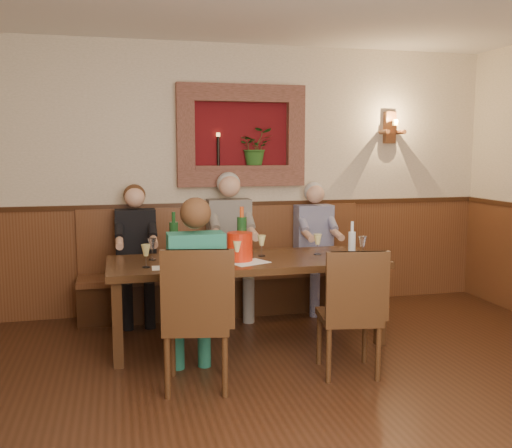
{
  "coord_description": "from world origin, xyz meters",
  "views": [
    {
      "loc": [
        -1.1,
        -2.97,
        1.71
      ],
      "look_at": [
        0.1,
        1.9,
        1.05
      ],
      "focal_mm": 40.0,
      "sensor_mm": 36.0,
      "label": 1
    }
  ],
  "objects_px": {
    "dining_table": "(246,267)",
    "wine_bottle_green_a": "(242,236)",
    "chair_near_left": "(197,347)",
    "wine_bottle_green_b": "(174,239)",
    "bench": "(227,282)",
    "person_bench_mid": "(231,257)",
    "person_chair_front": "(195,307)",
    "spittoon_bucket": "(240,247)",
    "water_bottle": "(352,246)",
    "person_bench_left": "(137,266)",
    "chair_near_right": "(348,337)",
    "person_bench_right": "(316,258)"
  },
  "relations": [
    {
      "from": "dining_table",
      "to": "person_bench_left",
      "type": "distance_m",
      "value": 1.25
    },
    {
      "from": "person_bench_right",
      "to": "person_chair_front",
      "type": "distance_m",
      "value": 2.22
    },
    {
      "from": "wine_bottle_green_a",
      "to": "person_bench_right",
      "type": "bearing_deg",
      "value": 38.75
    },
    {
      "from": "person_bench_left",
      "to": "person_bench_right",
      "type": "relative_size",
      "value": 1.0
    },
    {
      "from": "person_bench_left",
      "to": "spittoon_bucket",
      "type": "height_order",
      "value": "person_bench_left"
    },
    {
      "from": "chair_near_left",
      "to": "person_bench_mid",
      "type": "distance_m",
      "value": 1.86
    },
    {
      "from": "dining_table",
      "to": "bench",
      "type": "bearing_deg",
      "value": 90.0
    },
    {
      "from": "bench",
      "to": "person_bench_mid",
      "type": "height_order",
      "value": "person_bench_mid"
    },
    {
      "from": "person_bench_left",
      "to": "person_bench_right",
      "type": "distance_m",
      "value": 1.88
    },
    {
      "from": "wine_bottle_green_a",
      "to": "wine_bottle_green_b",
      "type": "bearing_deg",
      "value": 167.83
    },
    {
      "from": "person_bench_right",
      "to": "wine_bottle_green_a",
      "type": "height_order",
      "value": "person_bench_right"
    },
    {
      "from": "bench",
      "to": "person_bench_mid",
      "type": "bearing_deg",
      "value": -76.03
    },
    {
      "from": "person_bench_right",
      "to": "person_chair_front",
      "type": "xyz_separation_m",
      "value": [
        -1.52,
        -1.62,
        0.0
      ]
    },
    {
      "from": "person_bench_mid",
      "to": "wine_bottle_green_a",
      "type": "bearing_deg",
      "value": -94.05
    },
    {
      "from": "person_chair_front",
      "to": "spittoon_bucket",
      "type": "height_order",
      "value": "person_chair_front"
    },
    {
      "from": "person_bench_mid",
      "to": "wine_bottle_green_b",
      "type": "bearing_deg",
      "value": -134.25
    },
    {
      "from": "bench",
      "to": "person_bench_mid",
      "type": "distance_m",
      "value": 0.31
    },
    {
      "from": "chair_near_left",
      "to": "chair_near_right",
      "type": "xyz_separation_m",
      "value": [
        1.16,
        -0.01,
        -0.02
      ]
    },
    {
      "from": "person_bench_left",
      "to": "spittoon_bucket",
      "type": "bearing_deg",
      "value": -47.24
    },
    {
      "from": "person_bench_left",
      "to": "person_chair_front",
      "type": "distance_m",
      "value": 1.66
    },
    {
      "from": "dining_table",
      "to": "wine_bottle_green_b",
      "type": "distance_m",
      "value": 0.69
    },
    {
      "from": "chair_near_right",
      "to": "spittoon_bucket",
      "type": "relative_size",
      "value": 3.95
    },
    {
      "from": "chair_near_left",
      "to": "wine_bottle_green_a",
      "type": "bearing_deg",
      "value": 71.21
    },
    {
      "from": "wine_bottle_green_b",
      "to": "chair_near_left",
      "type": "bearing_deg",
      "value": -87.47
    },
    {
      "from": "dining_table",
      "to": "chair_near_left",
      "type": "height_order",
      "value": "chair_near_left"
    },
    {
      "from": "bench",
      "to": "person_bench_right",
      "type": "relative_size",
      "value": 2.2
    },
    {
      "from": "water_bottle",
      "to": "wine_bottle_green_b",
      "type": "bearing_deg",
      "value": 160.35
    },
    {
      "from": "bench",
      "to": "wine_bottle_green_b",
      "type": "xyz_separation_m",
      "value": [
        -0.62,
        -0.77,
        0.59
      ]
    },
    {
      "from": "person_bench_right",
      "to": "wine_bottle_green_a",
      "type": "xyz_separation_m",
      "value": [
        -0.98,
        -0.79,
        0.38
      ]
    },
    {
      "from": "spittoon_bucket",
      "to": "water_bottle",
      "type": "relative_size",
      "value": 0.71
    },
    {
      "from": "chair_near_left",
      "to": "chair_near_right",
      "type": "distance_m",
      "value": 1.16
    },
    {
      "from": "bench",
      "to": "wine_bottle_green_b",
      "type": "height_order",
      "value": "wine_bottle_green_b"
    },
    {
      "from": "dining_table",
      "to": "wine_bottle_green_a",
      "type": "height_order",
      "value": "wine_bottle_green_a"
    },
    {
      "from": "person_bench_mid",
      "to": "person_chair_front",
      "type": "relative_size",
      "value": 1.07
    },
    {
      "from": "bench",
      "to": "chair_near_left",
      "type": "height_order",
      "value": "bench"
    },
    {
      "from": "person_bench_left",
      "to": "person_bench_mid",
      "type": "height_order",
      "value": "person_bench_mid"
    },
    {
      "from": "person_chair_front",
      "to": "wine_bottle_green_a",
      "type": "distance_m",
      "value": 1.06
    },
    {
      "from": "person_bench_right",
      "to": "spittoon_bucket",
      "type": "distance_m",
      "value": 1.41
    },
    {
      "from": "dining_table",
      "to": "person_chair_front",
      "type": "height_order",
      "value": "person_chair_front"
    },
    {
      "from": "bench",
      "to": "wine_bottle_green_a",
      "type": "xyz_separation_m",
      "value": [
        -0.03,
        -0.89,
        0.62
      ]
    },
    {
      "from": "bench",
      "to": "chair_near_right",
      "type": "relative_size",
      "value": 3.06
    },
    {
      "from": "person_chair_front",
      "to": "water_bottle",
      "type": "distance_m",
      "value": 1.51
    },
    {
      "from": "chair_near_right",
      "to": "wine_bottle_green_a",
      "type": "height_order",
      "value": "wine_bottle_green_a"
    },
    {
      "from": "wine_bottle_green_a",
      "to": "water_bottle",
      "type": "xyz_separation_m",
      "value": [
        0.88,
        -0.4,
        -0.05
      ]
    },
    {
      "from": "bench",
      "to": "person_chair_front",
      "type": "distance_m",
      "value": 1.83
    },
    {
      "from": "person_bench_left",
      "to": "water_bottle",
      "type": "bearing_deg",
      "value": -33.77
    },
    {
      "from": "person_chair_front",
      "to": "wine_bottle_green_a",
      "type": "relative_size",
      "value": 3.01
    },
    {
      "from": "person_bench_mid",
      "to": "person_chair_front",
      "type": "distance_m",
      "value": 1.72
    },
    {
      "from": "wine_bottle_green_a",
      "to": "person_bench_mid",
      "type": "bearing_deg",
      "value": 85.95
    },
    {
      "from": "spittoon_bucket",
      "to": "bench",
      "type": "bearing_deg",
      "value": 85.8
    }
  ]
}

